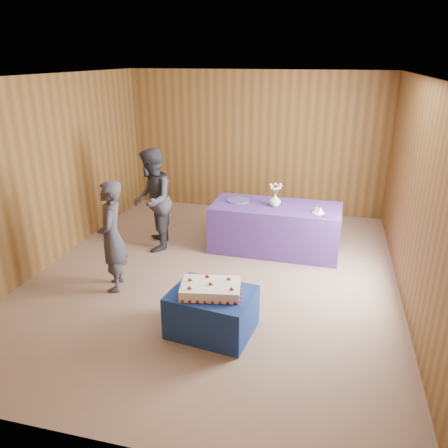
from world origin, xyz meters
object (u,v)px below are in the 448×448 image
(cake_table, at_px, (212,312))
(guest_right, at_px, (152,200))
(vase, at_px, (275,200))
(guest_left, at_px, (112,237))
(serving_table, at_px, (275,228))
(sheet_cake, at_px, (211,289))

(cake_table, distance_m, guest_right, 2.59)
(vase, relative_size, guest_right, 0.12)
(cake_table, bearing_deg, guest_left, 164.53)
(cake_table, height_order, vase, vase)
(vase, bearing_deg, serving_table, 40.48)
(serving_table, height_order, guest_left, guest_left)
(vase, relative_size, guest_left, 0.13)
(sheet_cake, height_order, guest_right, guest_right)
(cake_table, distance_m, serving_table, 2.44)
(serving_table, distance_m, sheet_cake, 2.46)
(cake_table, height_order, sheet_cake, sheet_cake)
(vase, bearing_deg, sheet_cake, -98.65)
(sheet_cake, distance_m, vase, 2.45)
(serving_table, relative_size, vase, 10.61)
(serving_table, bearing_deg, sheet_cake, -97.92)
(sheet_cake, xyz_separation_m, guest_left, (-1.52, 0.68, 0.19))
(vase, height_order, guest_left, guest_left)
(serving_table, xyz_separation_m, guest_right, (-1.90, -0.39, 0.44))
(serving_table, bearing_deg, guest_left, -136.33)
(serving_table, height_order, guest_right, guest_right)
(guest_right, bearing_deg, serving_table, 83.47)
(guest_left, bearing_deg, guest_right, 159.92)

